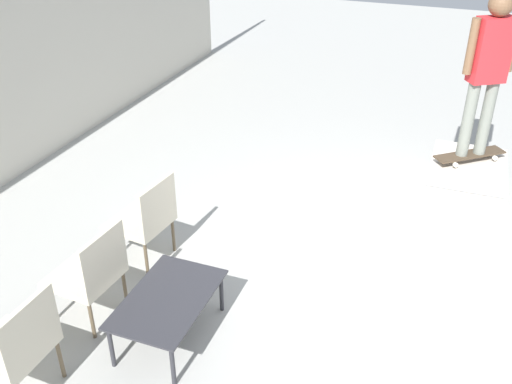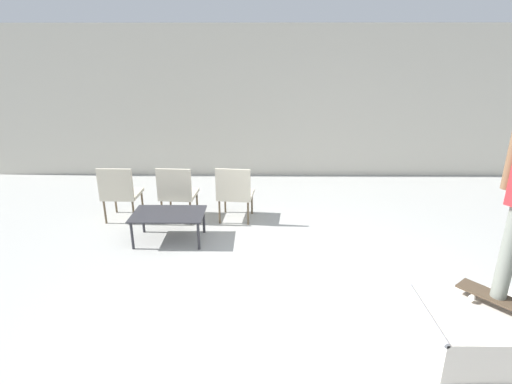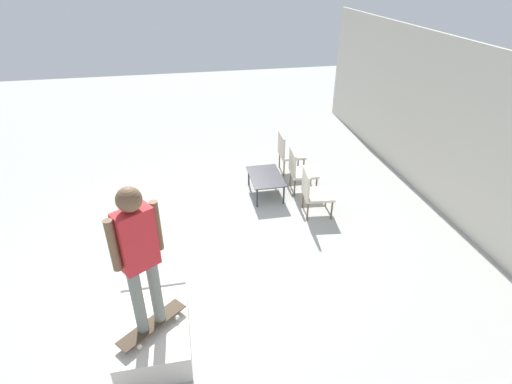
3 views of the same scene
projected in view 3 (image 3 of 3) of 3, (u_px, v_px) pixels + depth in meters
ground_plane at (202, 249)px, 6.55m from camera, size 24.00×24.00×0.00m
house_wall_back at (472, 143)px, 6.56m from camera, size 12.00×0.06×3.00m
skate_ramp_box at (155, 333)px, 4.84m from camera, size 1.24×0.84×0.39m
skateboard_on_ramp at (152, 324)px, 4.61m from camera, size 0.71×0.79×0.07m
person_skater at (138, 250)px, 4.06m from camera, size 0.37×0.50×1.80m
coffee_table at (266, 178)px, 7.90m from camera, size 0.98×0.62×0.41m
patio_chair_left at (288, 151)px, 8.71m from camera, size 0.53×0.53×0.88m
patio_chair_center at (299, 169)px, 7.97m from camera, size 0.56×0.56×0.88m
patio_chair_right at (313, 191)px, 7.22m from camera, size 0.58×0.58×0.88m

